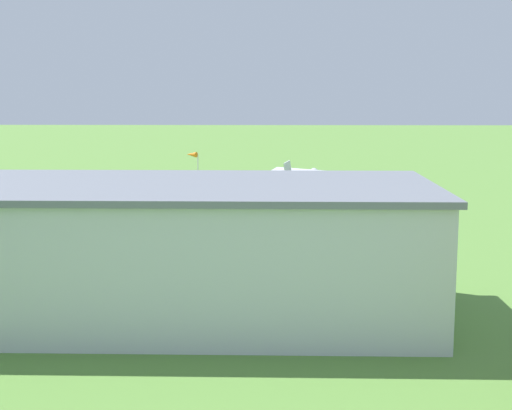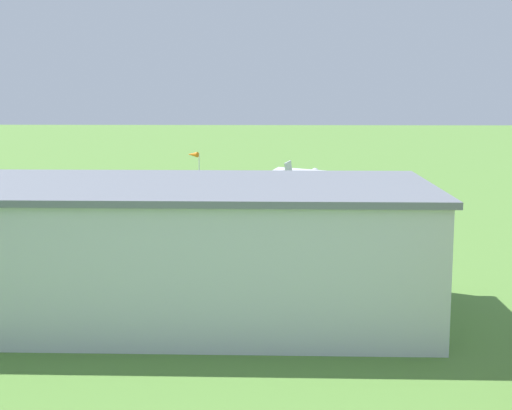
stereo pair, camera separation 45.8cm
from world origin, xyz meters
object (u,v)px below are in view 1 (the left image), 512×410
Objects in this scene: hangar at (130,249)px; person_at_fence_line at (340,250)px; biplane at (302,180)px; windsock at (192,158)px; person_near_hangar_door at (307,242)px; person_crossing_taxiway at (344,247)px.

hangar is 18.78m from person_at_fence_line.
biplane is (-11.06, -37.45, -0.53)m from hangar.
hangar is 42.53m from windsock.
person_near_hangar_door is (-10.65, -16.40, -2.88)m from hangar.
windsock is (14.36, -27.79, 4.25)m from person_crossing_taxiway.
person_near_hangar_door is at bearing -123.01° from hangar.
windsock is (11.63, -26.10, 4.16)m from person_near_hangar_door.
person_crossing_taxiway is 0.90× the size of person_near_hangar_door.
biplane reaches higher than person_at_fence_line.
hangar is at bearing 73.54° from biplane.
hangar is 19.77m from person_near_hangar_door.
person_near_hangar_door is (2.29, -3.11, 0.03)m from person_at_fence_line.
windsock is at bearing -64.53° from person_at_fence_line.
hangar reaches higher than biplane.
person_crossing_taxiway is at bearing -107.33° from person_at_fence_line.
hangar reaches higher than person_near_hangar_door.
biplane is 4.74× the size of person_near_hangar_door.
biplane is 1.42× the size of windsock.
windsock is (12.04, -5.05, 1.82)m from biplane.
hangar reaches higher than windsock.
windsock is at bearing -65.99° from person_near_hangar_door.
hangar is at bearing 45.77° from person_at_fence_line.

